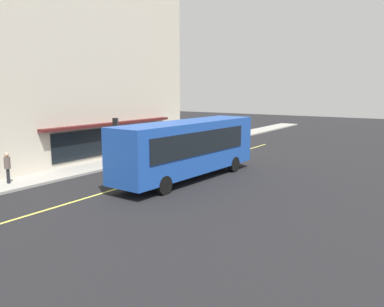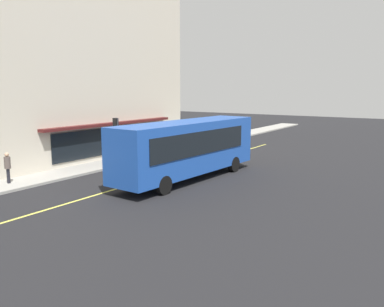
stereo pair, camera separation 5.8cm
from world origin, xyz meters
The scene contains 8 objects.
ground centered at (0.00, 0.00, 0.00)m, with size 120.00×120.00×0.00m, color black.
sidewalk centered at (0.00, 5.34, 0.07)m, with size 80.00×2.53×0.15m, color #9E9B93.
lane_centre_stripe centered at (0.00, 0.00, 0.00)m, with size 36.00×0.16×0.01m, color #D8D14C.
storefront_building centered at (3.67, 12.17, 7.80)m, with size 18.32×11.73×15.61m.
bus centered at (1.42, -1.96, 1.99)m, with size 11.26×3.15×3.50m.
traffic_light centered at (2.44, 4.90, 2.53)m, with size 0.30×0.52×3.20m.
pedestrian_waiting centered at (-5.53, 5.55, 1.20)m, with size 0.34×0.34×1.74m.
pedestrian_near_storefront centered at (11.19, 4.84, 1.17)m, with size 0.34×0.34×1.70m.
Camera 1 is at (-17.83, -14.84, 5.42)m, focal length 36.68 mm.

